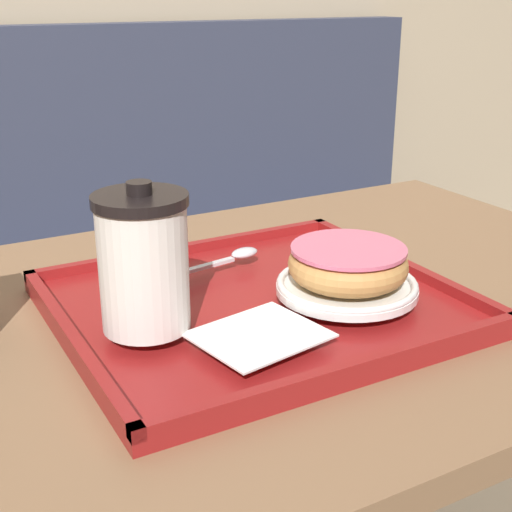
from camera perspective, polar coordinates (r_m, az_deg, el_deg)
booth_bench at (r=1.75m, az=-9.39°, el=-5.31°), size 1.69×0.44×1.00m
cafe_table at (r=0.85m, az=-1.79°, el=-13.42°), size 1.08×0.65×0.75m
serving_tray at (r=0.76m, az=-0.00°, el=-4.00°), size 0.41×0.36×0.02m
napkin_paper at (r=0.66m, az=0.26°, el=-6.32°), size 0.13×0.11×0.00m
coffee_cup_front at (r=0.66m, az=-9.00°, el=-0.44°), size 0.09×0.09×0.14m
plate_with_chocolate_donut at (r=0.75m, az=7.28°, el=-2.39°), size 0.15×0.15×0.01m
donut_chocolate_glazed at (r=0.75m, az=7.37°, el=-0.58°), size 0.13×0.13×0.04m
spoon at (r=0.83m, az=-2.13°, el=-0.13°), size 0.15×0.04×0.01m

